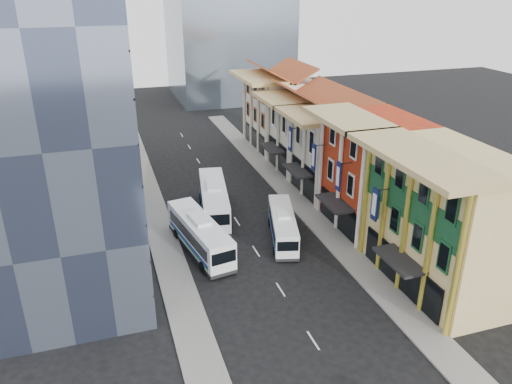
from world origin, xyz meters
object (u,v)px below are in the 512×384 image
object	(u,v)px
shophouse_tan	(448,221)
bus_left_far	(214,199)
office_tower	(52,107)
bus_left_near	(200,234)
bus_right	(283,225)

from	to	relation	value
shophouse_tan	bus_left_far	world-z (taller)	shophouse_tan
office_tower	bus_left_near	bearing A→B (deg)	-10.31
shophouse_tan	bus_left_far	size ratio (longest dim) A/B	1.14
bus_left_near	bus_left_far	size ratio (longest dim) A/B	0.95
bus_left_far	shophouse_tan	bearing A→B (deg)	-40.87
shophouse_tan	bus_left_near	size ratio (longest dim) A/B	1.20
shophouse_tan	bus_right	xyz separation A→B (m)	(-10.57, 11.63, -4.40)
bus_left_near	bus_right	size ratio (longest dim) A/B	1.16
shophouse_tan	bus_left_far	distance (m)	25.46
shophouse_tan	bus_right	distance (m)	16.32
bus_left_near	bus_left_far	distance (m)	8.20
bus_right	bus_left_far	bearing A→B (deg)	140.12
office_tower	bus_left_far	bearing A→B (deg)	19.76
office_tower	bus_left_near	distance (m)	17.76
office_tower	bus_left_far	size ratio (longest dim) A/B	2.45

